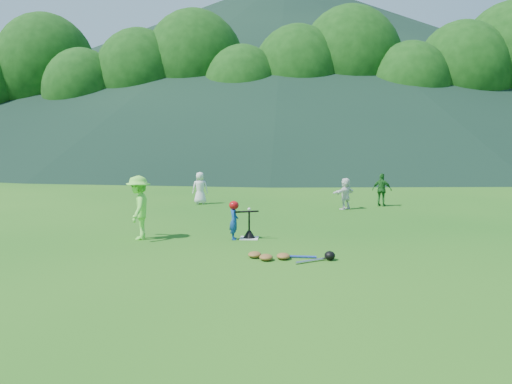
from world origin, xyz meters
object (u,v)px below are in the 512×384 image
(home_plate, at_px, (249,238))
(fielder_c, at_px, (382,190))
(fielder_d, at_px, (345,194))
(batting_tee, at_px, (249,233))
(adult_coach, at_px, (139,208))
(equipment_pile, at_px, (283,256))
(batter_child, at_px, (234,221))
(fielder_a, at_px, (200,188))

(home_plate, xyz_separation_m, fielder_c, (4.38, 6.31, 0.60))
(fielder_d, distance_m, batting_tee, 6.18)
(adult_coach, distance_m, fielder_c, 9.66)
(adult_coach, relative_size, fielder_d, 1.42)
(home_plate, relative_size, adult_coach, 0.29)
(adult_coach, relative_size, fielder_c, 1.30)
(home_plate, relative_size, equipment_pile, 0.25)
(fielder_c, relative_size, fielder_d, 1.09)
(adult_coach, bearing_deg, home_plate, 87.47)
(batter_child, xyz_separation_m, adult_coach, (-2.34, -0.11, 0.32))
(home_plate, relative_size, fielder_d, 0.40)
(home_plate, xyz_separation_m, equipment_pile, (0.88, -2.09, 0.06))
(fielder_d, relative_size, equipment_pile, 0.62)
(adult_coach, bearing_deg, fielder_c, 124.92)
(fielder_d, bearing_deg, fielder_a, -54.77)
(home_plate, height_order, batter_child, batter_child)
(fielder_d, bearing_deg, batting_tee, 17.80)
(fielder_c, bearing_deg, home_plate, 79.06)
(batter_child, bearing_deg, batting_tee, -72.69)
(batter_child, relative_size, adult_coach, 0.59)
(fielder_d, height_order, equipment_pile, fielder_d)
(fielder_d, height_order, batting_tee, fielder_d)
(home_plate, relative_size, fielder_c, 0.37)
(adult_coach, xyz_separation_m, fielder_c, (7.09, 6.57, -0.18))
(adult_coach, bearing_deg, batting_tee, 87.47)
(batting_tee, bearing_deg, fielder_c, 55.25)
(home_plate, bearing_deg, adult_coach, -174.61)
(fielder_a, bearing_deg, equipment_pile, 99.04)
(adult_coach, height_order, fielder_c, adult_coach)
(batter_child, distance_m, fielder_a, 6.92)
(adult_coach, relative_size, fielder_a, 1.29)
(home_plate, distance_m, equipment_pile, 2.27)
(fielder_d, bearing_deg, equipment_pile, 30.98)
(fielder_a, height_order, equipment_pile, fielder_a)
(fielder_a, xyz_separation_m, equipment_pile, (3.28, -8.56, -0.55))
(home_plate, bearing_deg, batter_child, -158.81)
(fielder_a, relative_size, fielder_d, 1.10)
(home_plate, bearing_deg, batting_tee, 0.00)
(batter_child, distance_m, fielder_c, 8.01)
(home_plate, xyz_separation_m, fielder_a, (-2.40, 6.47, 0.60))
(home_plate, height_order, adult_coach, adult_coach)
(adult_coach, height_order, batting_tee, adult_coach)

